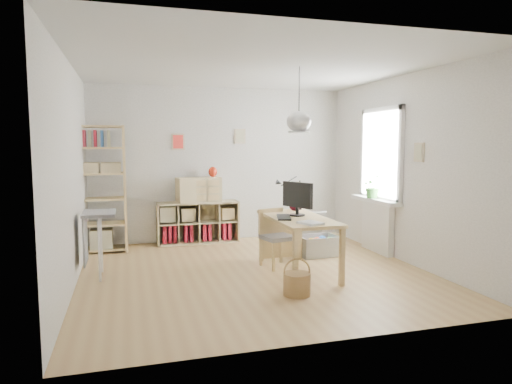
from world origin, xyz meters
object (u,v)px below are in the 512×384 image
object	(u,v)px
desk	(298,224)
storage_chest	(316,241)
tall_bookshelf	(99,184)
drawer_chest	(199,190)
cube_shelf	(197,226)
chair	(275,234)
monitor	(297,197)

from	to	relation	value
desk	storage_chest	world-z (taller)	desk
tall_bookshelf	drawer_chest	xyz separation A→B (m)	(1.60, 0.24, -0.16)
cube_shelf	chair	world-z (taller)	chair
desk	chair	bearing A→B (deg)	116.03
monitor	drawer_chest	distance (m)	2.32
chair	drawer_chest	distance (m)	2.03
tall_bookshelf	chair	xyz separation A→B (m)	(2.40, -1.57, -0.63)
desk	tall_bookshelf	size ratio (longest dim) A/B	0.75
chair	monitor	world-z (taller)	monitor
storage_chest	desk	bearing A→B (deg)	-130.65
chair	monitor	bearing A→B (deg)	-65.98
cube_shelf	drawer_chest	world-z (taller)	drawer_chest
chair	drawer_chest	world-z (taller)	drawer_chest
storage_chest	drawer_chest	bearing A→B (deg)	136.71
storage_chest	monitor	size ratio (longest dim) A/B	1.43
desk	cube_shelf	world-z (taller)	desk
cube_shelf	storage_chest	bearing A→B (deg)	-39.76
storage_chest	drawer_chest	world-z (taller)	drawer_chest
drawer_chest	storage_chest	bearing A→B (deg)	-47.35
cube_shelf	monitor	size ratio (longest dim) A/B	2.83
tall_bookshelf	cube_shelf	bearing A→B (deg)	10.19
desk	storage_chest	size ratio (longest dim) A/B	2.11
tall_bookshelf	monitor	distance (m)	3.20
tall_bookshelf	chair	distance (m)	2.93
desk	drawer_chest	world-z (taller)	drawer_chest
desk	cube_shelf	distance (m)	2.48
desk	cube_shelf	xyz separation A→B (m)	(-1.02, 2.23, -0.36)
tall_bookshelf	storage_chest	xyz separation A→B (m)	(3.23, -1.10, -0.88)
monitor	storage_chest	bearing A→B (deg)	26.68
cube_shelf	monitor	distance (m)	2.48
cube_shelf	storage_chest	world-z (taller)	cube_shelf
chair	desk	bearing A→B (deg)	-77.66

